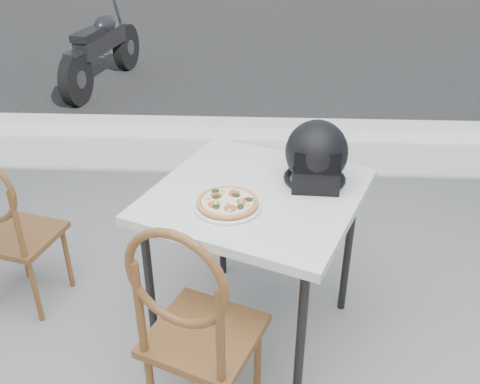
{
  "coord_description": "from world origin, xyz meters",
  "views": [
    {
      "loc": [
        0.2,
        -1.61,
        2.03
      ],
      "look_at": [
        0.11,
        0.37,
        0.89
      ],
      "focal_mm": 40.0,
      "sensor_mm": 36.0,
      "label": 1
    }
  ],
  "objects_px": {
    "helmet": "(316,157)",
    "cafe_chair_side": "(7,224)",
    "plate": "(228,206)",
    "pizza": "(228,202)",
    "cafe_chair_main": "(193,323)",
    "cafe_table_main": "(256,206)",
    "motorcycle": "(102,50)"
  },
  "relations": [
    {
      "from": "cafe_table_main",
      "to": "helmet",
      "type": "bearing_deg",
      "value": 20.79
    },
    {
      "from": "cafe_table_main",
      "to": "pizza",
      "type": "xyz_separation_m",
      "value": [
        -0.12,
        -0.15,
        0.1
      ]
    },
    {
      "from": "cafe_chair_side",
      "to": "cafe_table_main",
      "type": "bearing_deg",
      "value": -171.57
    },
    {
      "from": "cafe_table_main",
      "to": "pizza",
      "type": "relative_size",
      "value": 3.52
    },
    {
      "from": "plate",
      "to": "helmet",
      "type": "bearing_deg",
      "value": 32.64
    },
    {
      "from": "cafe_table_main",
      "to": "motorcycle",
      "type": "xyz_separation_m",
      "value": [
        -1.81,
        3.87,
        -0.36
      ]
    },
    {
      "from": "cafe_chair_main",
      "to": "cafe_chair_side",
      "type": "xyz_separation_m",
      "value": [
        -1.04,
        0.72,
        -0.06
      ]
    },
    {
      "from": "pizza",
      "to": "cafe_chair_side",
      "type": "relative_size",
      "value": 0.34
    },
    {
      "from": "plate",
      "to": "cafe_chair_side",
      "type": "distance_m",
      "value": 1.22
    },
    {
      "from": "cafe_chair_main",
      "to": "cafe_chair_side",
      "type": "distance_m",
      "value": 1.27
    },
    {
      "from": "pizza",
      "to": "motorcycle",
      "type": "distance_m",
      "value": 4.38
    },
    {
      "from": "pizza",
      "to": "cafe_chair_main",
      "type": "relative_size",
      "value": 0.3
    },
    {
      "from": "cafe_table_main",
      "to": "cafe_chair_side",
      "type": "height_order",
      "value": "cafe_chair_side"
    },
    {
      "from": "plate",
      "to": "pizza",
      "type": "bearing_deg",
      "value": 56.49
    },
    {
      "from": "cafe_chair_side",
      "to": "motorcycle",
      "type": "relative_size",
      "value": 0.53
    },
    {
      "from": "plate",
      "to": "cafe_chair_side",
      "type": "relative_size",
      "value": 0.36
    },
    {
      "from": "plate",
      "to": "pizza",
      "type": "relative_size",
      "value": 1.05
    },
    {
      "from": "plate",
      "to": "cafe_table_main",
      "type": "bearing_deg",
      "value": 50.72
    },
    {
      "from": "cafe_table_main",
      "to": "pizza",
      "type": "bearing_deg",
      "value": -129.28
    },
    {
      "from": "cafe_table_main",
      "to": "plate",
      "type": "distance_m",
      "value": 0.21
    },
    {
      "from": "helmet",
      "to": "cafe_chair_main",
      "type": "bearing_deg",
      "value": -122.6
    },
    {
      "from": "cafe_chair_side",
      "to": "helmet",
      "type": "bearing_deg",
      "value": -166.74
    },
    {
      "from": "plate",
      "to": "cafe_chair_main",
      "type": "xyz_separation_m",
      "value": [
        -0.1,
        -0.44,
        -0.25
      ]
    },
    {
      "from": "cafe_table_main",
      "to": "helmet",
      "type": "xyz_separation_m",
      "value": [
        0.27,
        0.1,
        0.21
      ]
    },
    {
      "from": "pizza",
      "to": "cafe_chair_main",
      "type": "height_order",
      "value": "cafe_chair_main"
    },
    {
      "from": "helmet",
      "to": "cafe_chair_side",
      "type": "height_order",
      "value": "helmet"
    },
    {
      "from": "helmet",
      "to": "cafe_chair_side",
      "type": "xyz_separation_m",
      "value": [
        -1.53,
        0.04,
        -0.43
      ]
    },
    {
      "from": "motorcycle",
      "to": "cafe_chair_main",
      "type": "bearing_deg",
      "value": -60.19
    },
    {
      "from": "pizza",
      "to": "cafe_chair_main",
      "type": "xyz_separation_m",
      "value": [
        -0.1,
        -0.44,
        -0.27
      ]
    },
    {
      "from": "pizza",
      "to": "cafe_chair_side",
      "type": "height_order",
      "value": "cafe_chair_side"
    },
    {
      "from": "pizza",
      "to": "helmet",
      "type": "xyz_separation_m",
      "value": [
        0.38,
        0.25,
        0.1
      ]
    },
    {
      "from": "plate",
      "to": "cafe_chair_side",
      "type": "height_order",
      "value": "cafe_chair_side"
    }
  ]
}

